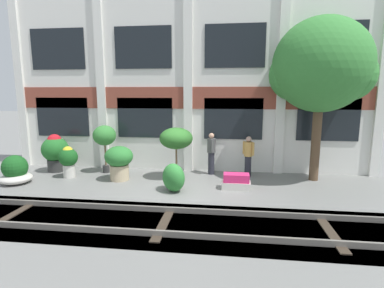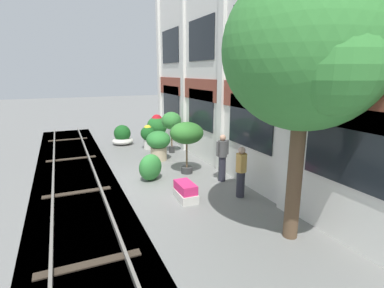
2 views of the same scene
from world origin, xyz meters
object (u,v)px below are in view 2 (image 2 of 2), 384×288
(potted_plant_stone_basin, at_px, (158,143))
(topiary_hedge, at_px, (150,167))
(potted_plant_fluted_column, at_px, (148,135))
(potted_plant_terracotta_small, at_px, (187,134))
(potted_plant_wide_bowl, at_px, (122,136))
(resident_by_doorway, at_px, (222,156))
(potted_plant_square_trough, at_px, (185,192))
(potted_plant_ribbed_drum, at_px, (157,127))
(resident_watching_tracks, at_px, (241,170))
(potted_plant_tall_urn, at_px, (171,122))
(broadleaf_tree, at_px, (305,54))

(potted_plant_stone_basin, bearing_deg, topiary_hedge, -24.41)
(potted_plant_fluted_column, xyz_separation_m, potted_plant_terracotta_small, (4.25, 0.35, 0.80))
(potted_plant_wide_bowl, relative_size, topiary_hedge, 1.17)
(potted_plant_wide_bowl, bearing_deg, resident_by_doorway, 17.01)
(potted_plant_square_trough, height_order, potted_plant_wide_bowl, potted_plant_wide_bowl)
(potted_plant_ribbed_drum, xyz_separation_m, resident_watching_tracks, (8.07, 0.19, -0.03))
(potted_plant_square_trough, relative_size, potted_plant_ribbed_drum, 0.63)
(potted_plant_tall_urn, bearing_deg, potted_plant_square_trough, -15.79)
(potted_plant_fluted_column, bearing_deg, potted_plant_ribbed_drum, 141.79)
(potted_plant_square_trough, relative_size, potted_plant_tall_urn, 0.50)
(potted_plant_square_trough, height_order, potted_plant_terracotta_small, potted_plant_terracotta_small)
(potted_plant_square_trough, bearing_deg, potted_plant_fluted_column, 174.23)
(potted_plant_ribbed_drum, xyz_separation_m, topiary_hedge, (5.45, -1.97, -0.42))
(topiary_hedge, bearing_deg, potted_plant_fluted_column, 165.37)
(potted_plant_wide_bowl, height_order, resident_by_doorway, resident_by_doorway)
(potted_plant_wide_bowl, bearing_deg, potted_plant_fluted_column, 32.85)
(broadleaf_tree, distance_m, potted_plant_tall_urn, 8.77)
(broadleaf_tree, height_order, potted_plant_square_trough, broadleaf_tree)
(broadleaf_tree, relative_size, resident_by_doorway, 3.51)
(topiary_hedge, bearing_deg, broadleaf_tree, 21.11)
(potted_plant_square_trough, relative_size, topiary_hedge, 1.03)
(potted_plant_ribbed_drum, bearing_deg, potted_plant_terracotta_small, -5.01)
(potted_plant_fluted_column, distance_m, potted_plant_ribbed_drum, 1.32)
(potted_plant_square_trough, xyz_separation_m, potted_plant_wide_bowl, (-8.09, -0.34, 0.18))
(potted_plant_square_trough, xyz_separation_m, resident_watching_tracks, (0.49, 1.67, 0.61))
(resident_by_doorway, height_order, resident_watching_tracks, resident_by_doorway)
(potted_plant_tall_urn, relative_size, potted_plant_wide_bowl, 1.76)
(potted_plant_stone_basin, relative_size, topiary_hedge, 1.35)
(potted_plant_stone_basin, distance_m, potted_plant_wide_bowl, 3.78)
(broadleaf_tree, relative_size, potted_plant_tall_urn, 3.01)
(resident_by_doorway, bearing_deg, resident_watching_tracks, 166.27)
(potted_plant_wide_bowl, bearing_deg, topiary_hedge, -1.51)
(resident_by_doorway, bearing_deg, potted_plant_stone_basin, 13.30)
(potted_plant_tall_urn, height_order, potted_plant_wide_bowl, potted_plant_tall_urn)
(topiary_hedge, bearing_deg, resident_by_doorway, 63.97)
(potted_plant_stone_basin, bearing_deg, potted_plant_tall_urn, 134.51)
(broadleaf_tree, relative_size, topiary_hedge, 6.16)
(potted_plant_wide_bowl, bearing_deg, broadleaf_tree, 9.30)
(potted_plant_wide_bowl, relative_size, resident_by_doorway, 0.66)
(potted_plant_tall_urn, bearing_deg, potted_plant_terracotta_small, -9.41)
(broadleaf_tree, distance_m, potted_plant_terracotta_small, 5.92)
(potted_plant_square_trough, distance_m, potted_plant_wide_bowl, 8.09)
(potted_plant_ribbed_drum, distance_m, resident_watching_tracks, 8.07)
(potted_plant_terracotta_small, distance_m, potted_plant_ribbed_drum, 5.34)
(resident_by_doorway, bearing_deg, potted_plant_fluted_column, 4.81)
(potted_plant_ribbed_drum, relative_size, topiary_hedge, 1.64)
(potted_plant_tall_urn, xyz_separation_m, resident_by_doorway, (4.40, 0.32, -0.61))
(potted_plant_wide_bowl, distance_m, topiary_hedge, 5.97)
(potted_plant_terracotta_small, distance_m, resident_by_doorway, 1.67)
(broadleaf_tree, xyz_separation_m, potted_plant_wide_bowl, (-11.06, -1.81, -3.75))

